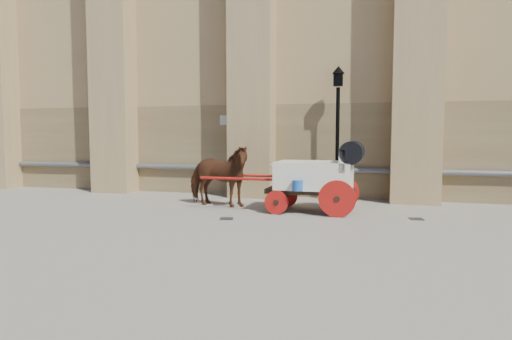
% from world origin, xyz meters
% --- Properties ---
extents(ground, '(90.00, 90.00, 0.00)m').
position_xyz_m(ground, '(0.00, 0.00, 0.00)').
color(ground, gray).
rests_on(ground, ground).
extents(horse, '(2.17, 1.24, 1.73)m').
position_xyz_m(horse, '(-1.40, 1.50, 0.86)').
color(horse, '#572D1C').
rests_on(horse, ground).
extents(carriage, '(4.28, 1.52, 1.87)m').
position_xyz_m(carriage, '(1.49, 1.29, 1.01)').
color(carriage, black).
rests_on(carriage, ground).
extents(street_lamp, '(0.38, 0.38, 4.07)m').
position_xyz_m(street_lamp, '(1.74, 3.44, 2.18)').
color(street_lamp, black).
rests_on(street_lamp, ground).
extents(drain_grate_near, '(0.40, 0.40, 0.01)m').
position_xyz_m(drain_grate_near, '(-0.56, -0.24, 0.01)').
color(drain_grate_near, black).
rests_on(drain_grate_near, ground).
extents(drain_grate_far, '(0.36, 0.36, 0.01)m').
position_xyz_m(drain_grate_far, '(3.86, 0.91, 0.01)').
color(drain_grate_far, black).
rests_on(drain_grate_far, ground).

